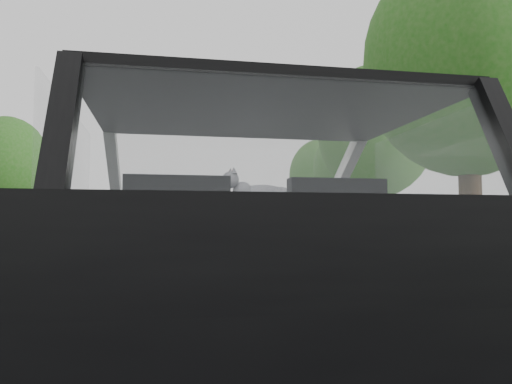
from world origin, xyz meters
name	(u,v)px	position (x,y,z in m)	size (l,w,h in m)	color
ground	(246,380)	(0.00, 0.00, 0.00)	(140.00, 140.00, 0.00)	#3B3C42
subject_car	(246,249)	(0.00, 0.00, 0.72)	(1.80, 4.00, 1.45)	black
dashboard	(231,227)	(0.00, 0.62, 0.85)	(1.58, 0.45, 0.30)	black
driver_seat	(176,220)	(-0.40, -0.29, 0.88)	(0.50, 0.72, 0.42)	black
passenger_seat	(330,221)	(0.40, -0.29, 0.88)	(0.50, 0.72, 0.42)	black
steering_wheel	(173,215)	(-0.40, 0.33, 0.92)	(0.36, 0.36, 0.04)	black
cat	(264,194)	(0.24, 0.64, 1.08)	(0.57, 0.18, 0.25)	gray
guardrail	(342,238)	(4.30, 10.00, 0.58)	(0.05, 90.00, 0.32)	gray
other_car	(143,231)	(-1.44, 23.70, 0.68)	(1.63, 4.12, 1.36)	silver
highway_sign	(297,220)	(6.35, 22.08, 1.27)	(0.10, 1.02, 2.55)	#0F4E20
utility_pole	(475,115)	(8.36, 9.97, 4.10)	(0.27, 0.27, 8.21)	#311F17
tree_0	(467,106)	(7.30, 8.76, 4.01)	(5.30, 5.30, 8.02)	#1F5B16
tree_1	(376,157)	(9.76, 19.81, 4.30)	(5.68, 5.68, 8.60)	#1F5B16
tree_2	(351,185)	(10.43, 24.80, 3.36)	(4.43, 4.43, 6.72)	#1F5B16
tree_3	(321,190)	(12.82, 37.73, 4.11)	(5.42, 5.42, 8.21)	#1F5B16
tree_6	(6,182)	(-8.71, 25.73, 3.32)	(4.38, 4.38, 6.64)	#1F5B16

